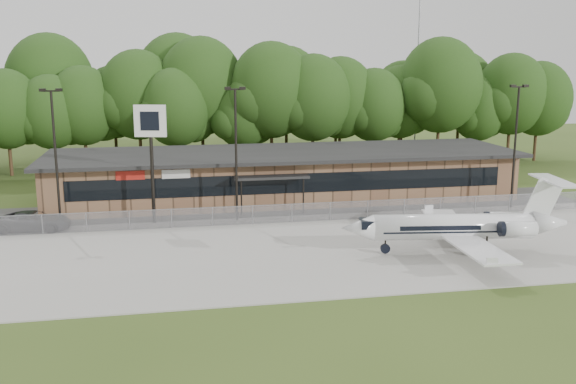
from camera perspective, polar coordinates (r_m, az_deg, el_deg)
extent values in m
plane|color=#374E1B|center=(35.18, 6.74, -8.73)|extent=(160.00, 160.00, 0.00)
cube|color=#9E9B93|center=(42.46, 3.50, -5.00)|extent=(64.00, 18.00, 0.08)
cube|color=#383835|center=(53.30, 0.45, -1.51)|extent=(50.00, 9.00, 0.06)
cube|color=#856042|center=(57.22, -0.42, 1.42)|extent=(40.00, 10.00, 4.00)
cube|color=black|center=(52.32, 0.57, 0.78)|extent=(36.00, 0.08, 1.60)
cube|color=black|center=(56.39, -0.33, 3.48)|extent=(41.00, 11.50, 0.30)
cube|color=black|center=(51.28, -1.49, 1.35)|extent=(6.00, 1.60, 0.20)
cube|color=red|center=(51.18, -13.85, 1.44)|extent=(2.20, 0.06, 0.70)
cube|color=silver|center=(51.10, -9.93, 1.59)|extent=(2.20, 0.06, 0.70)
cube|color=gray|center=(48.85, 1.49, -1.88)|extent=(46.00, 0.03, 1.50)
cube|color=gray|center=(48.68, 1.49, -1.02)|extent=(46.00, 0.04, 0.04)
cylinder|color=gray|center=(85.64, 11.48, 11.69)|extent=(0.20, 0.20, 25.00)
cylinder|color=black|center=(49.05, -19.92, 2.54)|extent=(0.18, 0.18, 10.00)
cube|color=black|center=(48.56, -20.34, 8.42)|extent=(1.20, 0.12, 0.12)
cube|color=black|center=(48.65, -20.99, 8.46)|extent=(0.45, 0.30, 0.22)
cube|color=black|center=(48.47, -19.69, 8.55)|extent=(0.45, 0.30, 0.22)
cylinder|color=black|center=(48.69, -4.63, 3.14)|extent=(0.18, 0.18, 10.00)
cube|color=black|center=(48.20, -4.73, 9.09)|extent=(1.20, 0.12, 0.12)
cube|color=black|center=(48.14, -5.39, 9.15)|extent=(0.45, 0.30, 0.22)
cube|color=black|center=(48.26, -4.07, 9.18)|extent=(0.45, 0.30, 0.22)
cylinder|color=black|center=(56.01, 19.51, 3.63)|extent=(0.18, 0.18, 10.00)
cube|color=black|center=(55.58, 19.87, 8.79)|extent=(1.20, 0.12, 0.12)
cube|color=black|center=(55.30, 19.38, 8.88)|extent=(0.45, 0.30, 0.22)
cube|color=black|center=(55.86, 20.36, 8.84)|extent=(0.45, 0.30, 0.22)
cylinder|color=silver|center=(42.11, 14.43, -3.10)|extent=(10.36, 2.99, 1.64)
cone|color=silver|center=(40.69, 6.14, -3.30)|extent=(2.25, 1.90, 1.64)
cone|color=silver|center=(44.34, 22.16, -2.66)|extent=(2.45, 1.92, 1.64)
cube|color=silver|center=(39.32, 16.57, -4.97)|extent=(3.05, 6.38, 0.12)
cube|color=silver|center=(45.49, 13.75, -2.56)|extent=(3.05, 6.38, 0.12)
cylinder|color=silver|center=(42.18, 19.74, -3.19)|extent=(2.35, 1.21, 0.92)
cylinder|color=silver|center=(44.46, 18.48, -2.35)|extent=(2.35, 1.21, 0.92)
cube|color=silver|center=(43.80, 21.70, -0.80)|extent=(2.51, 0.48, 3.08)
cube|color=silver|center=(43.82, 22.56, 0.85)|extent=(1.95, 4.84, 0.10)
cube|color=black|center=(40.74, 7.15, -2.89)|extent=(1.18, 1.35, 0.51)
cube|color=black|center=(43.06, 16.68, -4.81)|extent=(1.14, 2.54, 0.72)
cylinder|color=black|center=(41.40, 8.63, -5.09)|extent=(0.69, 0.69, 0.23)
imported|color=#2D2D30|center=(50.05, -21.68, -2.42)|extent=(5.39, 2.84, 1.45)
cylinder|color=black|center=(48.84, -11.98, 2.08)|extent=(0.31, 0.31, 8.54)
cube|color=silver|center=(48.39, -12.16, 6.20)|extent=(2.35, 0.78, 2.35)
cube|color=black|center=(48.26, -12.20, 6.18)|extent=(1.36, 0.35, 1.39)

